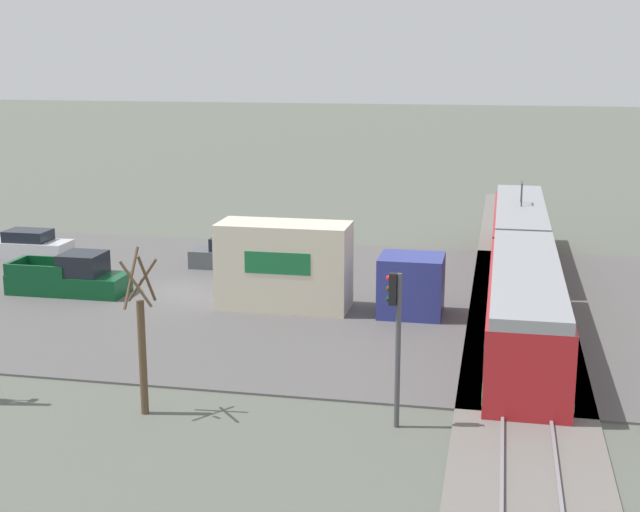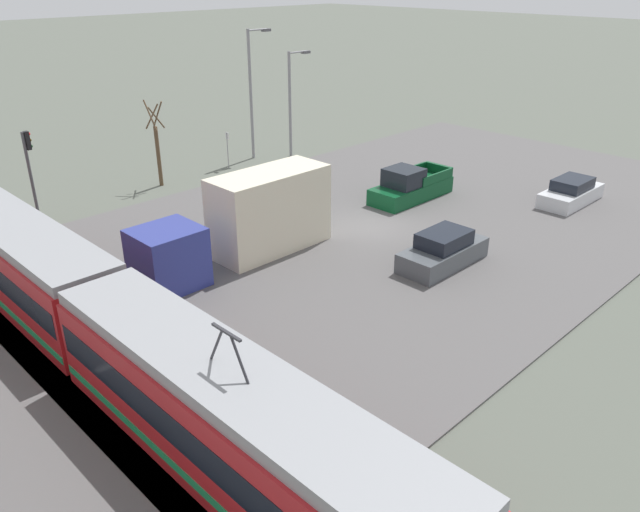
# 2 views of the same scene
# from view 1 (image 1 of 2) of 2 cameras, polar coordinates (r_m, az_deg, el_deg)

# --- Properties ---
(ground_plane) EXTENTS (320.00, 320.00, 0.00)m
(ground_plane) POSITION_cam_1_polar(r_m,az_deg,el_deg) (42.48, -8.96, -2.31)
(ground_plane) COLOR #565B51
(road_surface) EXTENTS (23.58, 45.16, 0.08)m
(road_surface) POSITION_cam_1_polar(r_m,az_deg,el_deg) (42.47, -8.96, -2.26)
(road_surface) COLOR #565454
(road_surface) RESTS_ON ground
(rail_bed) EXTENTS (65.69, 4.40, 0.22)m
(rail_bed) POSITION_cam_1_polar(r_m,az_deg,el_deg) (39.89, 12.70, -3.40)
(rail_bed) COLOR slate
(rail_bed) RESTS_ON ground
(light_rail_tram) EXTENTS (28.18, 2.75, 4.35)m
(light_rail_tram) POSITION_cam_1_polar(r_m,az_deg,el_deg) (41.04, 12.78, -0.65)
(light_rail_tram) COLOR #B21E23
(light_rail_tram) RESTS_ON ground
(box_truck) EXTENTS (2.42, 9.76, 3.78)m
(box_truck) POSITION_cam_1_polar(r_m,az_deg,el_deg) (38.54, -0.36, -0.92)
(box_truck) COLOR navy
(box_truck) RESTS_ON ground
(pickup_truck) EXTENTS (2.04, 5.49, 1.94)m
(pickup_truck) POSITION_cam_1_polar(r_m,az_deg,el_deg) (42.94, -15.65, -1.35)
(pickup_truck) COLOR #0C4723
(pickup_truck) RESTS_ON ground
(sedan_car_0) EXTENTS (1.90, 4.56, 1.59)m
(sedan_car_0) POSITION_cam_1_polar(r_m,az_deg,el_deg) (46.62, -5.44, 0.08)
(sedan_car_0) COLOR #4C5156
(sedan_car_0) RESTS_ON ground
(sedan_car_1) EXTENTS (1.88, 4.57, 1.43)m
(sedan_car_1) POSITION_cam_1_polar(r_m,az_deg,el_deg) (51.65, -18.14, 0.67)
(sedan_car_1) COLOR silver
(sedan_car_1) RESTS_ON ground
(traffic_light_pole) EXTENTS (0.28, 0.47, 4.77)m
(traffic_light_pole) POSITION_cam_1_polar(r_m,az_deg,el_deg) (26.34, 4.87, -4.60)
(traffic_light_pole) COLOR #47474C
(traffic_light_pole) RESTS_ON ground
(street_tree) EXTENTS (1.23, 1.02, 5.22)m
(street_tree) POSITION_cam_1_polar(r_m,az_deg,el_deg) (27.99, -11.33, -5.35)
(street_tree) COLOR brown
(street_tree) RESTS_ON ground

